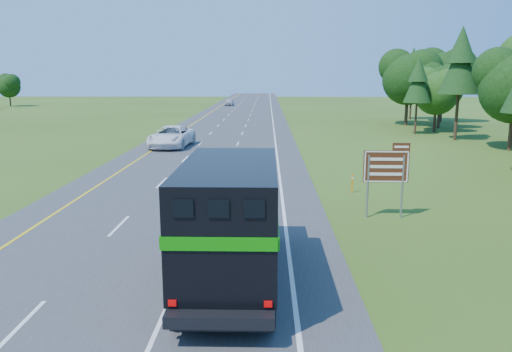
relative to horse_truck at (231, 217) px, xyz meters
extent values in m
cube|color=#38383A|center=(-3.56, 44.78, -2.13)|extent=(15.00, 260.00, 0.04)
cube|color=yellow|center=(-9.06, 44.78, -2.11)|extent=(0.15, 260.00, 0.01)
cube|color=white|center=(1.94, 44.78, -2.11)|extent=(0.15, 260.00, 0.01)
cylinder|color=black|center=(-1.16, 3.61, -1.50)|extent=(0.39, 1.22, 1.22)
cylinder|color=black|center=(1.17, 3.61, -1.50)|extent=(0.39, 1.22, 1.22)
cylinder|color=black|center=(-1.17, -1.71, -1.50)|extent=(0.39, 1.22, 1.22)
cylinder|color=black|center=(1.16, -1.72, -1.50)|extent=(0.39, 1.22, 1.22)
cylinder|color=black|center=(-1.17, -3.05, -1.50)|extent=(0.39, 1.22, 1.22)
cylinder|color=black|center=(1.16, -3.05, -1.50)|extent=(0.39, 1.22, 1.22)
cube|color=black|center=(0.00, 0.06, -1.37)|extent=(2.67, 8.88, 0.31)
cube|color=black|center=(0.00, 3.50, -0.16)|extent=(2.72, 2.00, 2.11)
cube|color=black|center=(0.01, 4.52, 0.39)|extent=(2.44, 0.07, 0.67)
cube|color=black|center=(0.00, -0.72, 0.31)|extent=(2.78, 6.44, 3.05)
cube|color=#0B8307|center=(0.00, -3.96, 0.46)|extent=(2.77, 0.05, 0.33)
cube|color=#0B8307|center=(-1.41, -0.72, 0.46)|extent=(0.05, 6.43, 0.33)
cube|color=#0B8307|center=(1.41, -0.72, 0.46)|extent=(0.05, 6.43, 0.33)
cube|color=black|center=(-0.84, -3.96, 1.34)|extent=(0.50, 0.04, 0.44)
cube|color=black|center=(0.00, -3.96, 1.34)|extent=(0.50, 0.04, 0.44)
cube|color=black|center=(0.83, -3.96, 1.34)|extent=(0.50, 0.04, 0.44)
cube|color=black|center=(0.00, -3.82, -1.78)|extent=(2.55, 0.14, 0.11)
cube|color=#B20505|center=(-1.17, -3.96, -1.05)|extent=(0.20, 0.04, 0.16)
cube|color=#B20505|center=(1.16, -3.96, -1.05)|extent=(0.20, 0.04, 0.16)
imported|color=white|center=(-7.72, 30.54, -1.15)|extent=(3.75, 7.19, 1.93)
imported|color=silver|center=(-7.33, 96.22, -1.34)|extent=(1.83, 4.53, 1.54)
cylinder|color=gray|center=(5.80, 7.52, -0.67)|extent=(0.10, 0.10, 2.97)
cylinder|color=gray|center=(7.39, 7.48, -0.67)|extent=(0.10, 0.10, 2.97)
cube|color=#4B2010|center=(6.59, 7.50, 0.28)|extent=(2.08, 0.11, 1.49)
cube|color=#4B2010|center=(7.24, 7.48, 1.20)|extent=(0.79, 0.08, 0.36)
cube|color=white|center=(6.59, 7.46, 0.28)|extent=(1.98, 0.06, 1.43)
cube|color=orange|center=(5.96, 12.57, -1.60)|extent=(0.08, 0.04, 1.10)
cube|color=white|center=(5.96, 12.57, -1.30)|extent=(0.09, 0.05, 0.12)
camera|label=1|loc=(1.12, -15.15, 4.37)|focal=35.00mm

